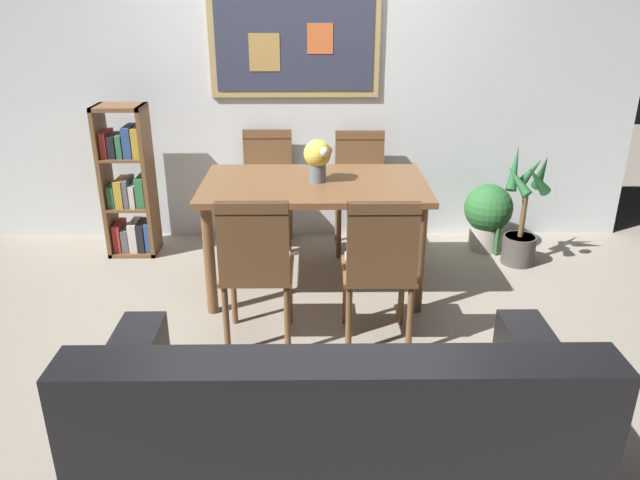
% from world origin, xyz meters
% --- Properties ---
extents(ground_plane, '(12.00, 12.00, 0.00)m').
position_xyz_m(ground_plane, '(0.00, 0.00, 0.00)').
color(ground_plane, gray).
extents(wall_back_with_painting, '(5.20, 0.14, 2.60)m').
position_xyz_m(wall_back_with_painting, '(-0.00, 1.54, 1.31)').
color(wall_back_with_painting, silver).
rests_on(wall_back_with_painting, ground_plane).
extents(dining_table, '(1.46, 0.87, 0.76)m').
position_xyz_m(dining_table, '(0.05, 0.51, 0.66)').
color(dining_table, brown).
rests_on(dining_table, ground_plane).
extents(dining_chair_far_left, '(0.40, 0.41, 0.91)m').
position_xyz_m(dining_chair_far_left, '(-0.31, 1.30, 0.54)').
color(dining_chair_far_left, brown).
rests_on(dining_chair_far_left, ground_plane).
extents(dining_chair_near_left, '(0.40, 0.41, 0.91)m').
position_xyz_m(dining_chair_near_left, '(-0.27, -0.24, 0.54)').
color(dining_chair_near_left, brown).
rests_on(dining_chair_near_left, ground_plane).
extents(dining_chair_far_right, '(0.40, 0.41, 0.91)m').
position_xyz_m(dining_chair_far_right, '(0.41, 1.25, 0.54)').
color(dining_chair_far_right, brown).
rests_on(dining_chair_far_right, ground_plane).
extents(dining_chair_near_right, '(0.40, 0.41, 0.91)m').
position_xyz_m(dining_chair_near_right, '(0.41, -0.25, 0.54)').
color(dining_chair_near_right, brown).
rests_on(dining_chair_near_right, ground_plane).
extents(leather_couch, '(1.80, 0.84, 0.84)m').
position_xyz_m(leather_couch, '(0.12, -1.41, 0.31)').
color(leather_couch, black).
rests_on(leather_couch, ground_plane).
extents(bookshelf, '(0.36, 0.28, 1.15)m').
position_xyz_m(bookshelf, '(-1.35, 1.14, 0.53)').
color(bookshelf, brown).
rests_on(bookshelf, ground_plane).
extents(potted_ivy, '(0.37, 0.37, 0.59)m').
position_xyz_m(potted_ivy, '(1.42, 1.17, 0.29)').
color(potted_ivy, '#B2ADA3').
rests_on(potted_ivy, ground_plane).
extents(potted_palm, '(0.35, 0.35, 0.89)m').
position_xyz_m(potted_palm, '(1.59, 0.89, 0.35)').
color(potted_palm, '#4C4742').
rests_on(potted_palm, ground_plane).
extents(flower_vase, '(0.19, 0.19, 0.28)m').
position_xyz_m(flower_vase, '(0.08, 0.52, 0.92)').
color(flower_vase, slate).
rests_on(flower_vase, dining_table).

